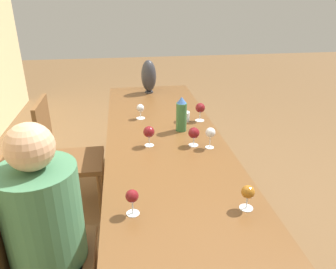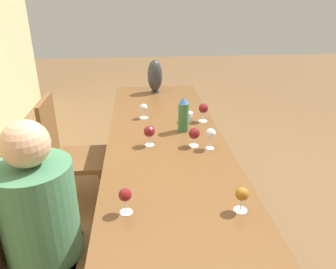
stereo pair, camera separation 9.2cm
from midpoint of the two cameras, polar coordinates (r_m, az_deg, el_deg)
ground_plane at (r=2.63m, az=0.85°, el=-16.30°), size 14.00×14.00×0.00m
dining_table at (r=2.25m, az=0.96°, el=-3.01°), size 2.79×0.81×0.75m
water_bottle at (r=2.37m, az=3.82°, el=3.45°), size 0.08×0.08×0.26m
water_tumbler at (r=2.57m, az=4.49°, el=3.07°), size 0.08×0.08×0.08m
vase at (r=3.27m, az=-1.48°, el=10.15°), size 0.15×0.15×0.33m
wine_glass_0 at (r=2.15m, az=5.82°, el=0.10°), size 0.07×0.07×0.13m
wine_glass_1 at (r=2.62m, az=-3.24°, el=4.58°), size 0.07×0.07×0.12m
wine_glass_3 at (r=2.56m, az=7.21°, el=4.45°), size 0.08×0.08×0.14m
wine_glass_4 at (r=2.15m, az=-2.05°, el=0.45°), size 0.07×0.07×0.14m
wine_glass_5 at (r=1.52m, az=-5.72°, el=-10.62°), size 0.06×0.06×0.13m
wine_glass_6 at (r=1.58m, az=14.43°, el=-10.19°), size 0.07×0.07×0.12m
wine_glass_7 at (r=2.12m, az=8.69°, el=0.08°), size 0.07×0.07×0.14m
chair_near at (r=1.88m, az=-21.52°, el=-17.59°), size 0.44×0.44×0.95m
chair_far at (r=2.73m, az=-16.06°, el=-3.02°), size 0.44×0.44×0.95m
person_near at (r=1.78m, az=-19.26°, el=-14.69°), size 0.37×0.37×1.19m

